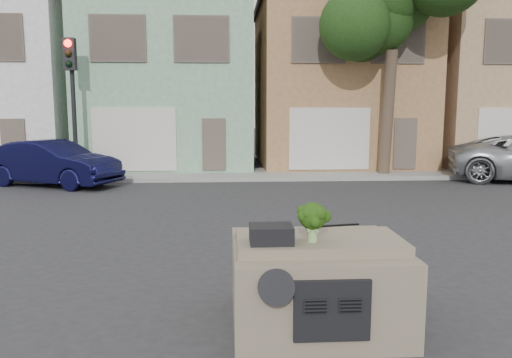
{
  "coord_description": "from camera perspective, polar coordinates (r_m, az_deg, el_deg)",
  "views": [
    {
      "loc": [
        -1.08,
        -8.75,
        2.6
      ],
      "look_at": [
        -0.52,
        0.5,
        1.3
      ],
      "focal_mm": 35.0,
      "sensor_mm": 36.0,
      "label": 1
    }
  ],
  "objects": [
    {
      "name": "tree_near",
      "position": [
        19.59,
        15.0,
        12.56
      ],
      "size": [
        4.4,
        4.0,
        8.5
      ],
      "primitive_type": "cube",
      "color": "#1D3B13",
      "rests_on": "ground"
    },
    {
      "name": "car_dashboard",
      "position": [
        6.2,
        6.87,
        -11.31
      ],
      "size": [
        2.0,
        1.8,
        1.12
      ],
      "primitive_type": "cube",
      "color": "#7C6F5A",
      "rests_on": "ground"
    },
    {
      "name": "broccoli",
      "position": [
        5.66,
        6.48,
        -4.86
      ],
      "size": [
        0.4,
        0.4,
        0.46
      ],
      "primitive_type": "cube",
      "rotation": [
        0.0,
        0.0,
        4.77
      ],
      "color": "#1B370B",
      "rests_on": "car_dashboard"
    },
    {
      "name": "ground_plane",
      "position": [
        9.19,
        3.45,
        -8.46
      ],
      "size": [
        120.0,
        120.0,
        0.0
      ],
      "primitive_type": "plane",
      "color": "#303033",
      "rests_on": "ground"
    },
    {
      "name": "townhouse_white",
      "position": [
        25.31,
        -26.96,
        9.81
      ],
      "size": [
        7.2,
        8.2,
        7.55
      ],
      "primitive_type": "cube",
      "color": "white",
      "rests_on": "ground"
    },
    {
      "name": "wiper_arm",
      "position": [
        6.45,
        8.81,
        -5.29
      ],
      "size": [
        0.69,
        0.15,
        0.02
      ],
      "primitive_type": "cube",
      "rotation": [
        0.0,
        0.0,
        0.17
      ],
      "color": "black",
      "rests_on": "car_dashboard"
    },
    {
      "name": "townhouse_tan",
      "position": [
        23.83,
        9.01,
        10.73
      ],
      "size": [
        7.2,
        8.2,
        7.55
      ],
      "primitive_type": "cube",
      "color": "#A1744A",
      "rests_on": "ground"
    },
    {
      "name": "sidewalk",
      "position": [
        19.45,
        -0.25,
        0.54
      ],
      "size": [
        40.0,
        3.0,
        0.15
      ],
      "primitive_type": "cube",
      "color": "gray",
      "rests_on": "ground"
    },
    {
      "name": "traffic_signal",
      "position": [
        19.04,
        -20.18,
        7.36
      ],
      "size": [
        0.4,
        0.4,
        5.1
      ],
      "primitive_type": "cube",
      "color": "black",
      "rests_on": "ground"
    },
    {
      "name": "townhouse_mint",
      "position": [
        23.41,
        -9.56,
        10.77
      ],
      "size": [
        7.2,
        8.2,
        7.55
      ],
      "primitive_type": "cube",
      "color": "#83B28C",
      "rests_on": "ground"
    },
    {
      "name": "instrument_hump",
      "position": [
        5.6,
        1.74,
        -6.31
      ],
      "size": [
        0.48,
        0.38,
        0.2
      ],
      "primitive_type": "cube",
      "color": "black",
      "rests_on": "car_dashboard"
    },
    {
      "name": "townhouse_beige",
      "position": [
        26.46,
        25.32,
        9.79
      ],
      "size": [
        7.2,
        8.2,
        7.55
      ],
      "primitive_type": "cube",
      "color": "tan",
      "rests_on": "ground"
    },
    {
      "name": "navy_sedan",
      "position": [
        18.38,
        -22.1,
        -0.73
      ],
      "size": [
        4.98,
        3.38,
        1.55
      ],
      "primitive_type": "imported",
      "rotation": [
        0.0,
        0.0,
        1.16
      ],
      "color": "black",
      "rests_on": "ground"
    }
  ]
}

